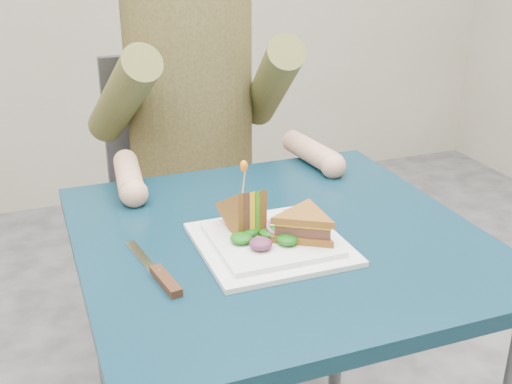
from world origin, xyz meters
name	(u,v)px	position (x,y,z in m)	size (l,w,h in m)	color
table	(278,270)	(0.00, 0.00, 0.65)	(0.75, 0.75, 0.73)	#08212F
chair	(186,189)	(0.00, 0.72, 0.54)	(0.42, 0.40, 0.93)	#47474C
diner	(191,73)	(0.00, 0.60, 0.91)	(0.54, 0.59, 0.74)	#4A4221
plate	(271,242)	(-0.03, -0.04, 0.74)	(0.26, 0.26, 0.02)	white
sandwich_flat	(304,225)	(0.02, -0.07, 0.78)	(0.18, 0.18, 0.05)	brown
sandwich_upright	(244,213)	(-0.07, 0.00, 0.78)	(0.08, 0.12, 0.12)	brown
fork	(222,239)	(-0.11, 0.01, 0.73)	(0.06, 0.18, 0.01)	silver
knife	(161,276)	(-0.25, -0.09, 0.74)	(0.06, 0.22, 0.02)	silver
toothpick	(244,181)	(-0.07, 0.00, 0.85)	(0.00, 0.00, 0.06)	tan
toothpick_frill	(244,166)	(-0.07, 0.00, 0.88)	(0.01, 0.01, 0.02)	orange
lettuce_spill	(271,229)	(-0.03, -0.03, 0.76)	(0.15, 0.13, 0.02)	#337A14
onion_ring	(277,227)	(-0.02, -0.04, 0.77)	(0.04, 0.04, 0.01)	#9E4C7A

